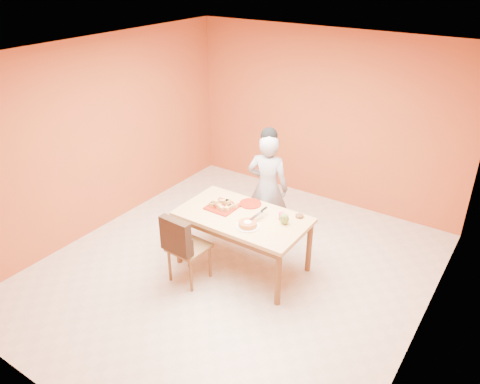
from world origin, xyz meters
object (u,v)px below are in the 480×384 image
Objects in this scene: red_dinner_plate at (250,204)px; magenta_glass at (281,216)px; dining_table at (243,222)px; dining_chair at (188,246)px; egg_ornament at (284,219)px; sponge_cake at (248,224)px; checker_tin at (299,216)px; pastry_platter at (223,207)px; person at (268,188)px.

red_dinner_plate is 0.53m from magenta_glass.
magenta_glass reaches higher than dining_table.
dining_chair is at bearing -123.43° from dining_table.
dining_chair is 1.21m from egg_ornament.
sponge_cake reaches higher than checker_tin.
egg_ornament reaches higher than dining_table.
egg_ornament is at bearing 5.95° from pastry_platter.
person reaches higher than pastry_platter.
dining_table is 0.74m from dining_chair.
person is at bearing 107.53° from sponge_cake.
magenta_glass is (0.76, 0.16, 0.04)m from pastry_platter.
pastry_platter is 3.57× the size of checker_tin.
dining_chair is 1.19m from magenta_glass.
dining_chair is 0.61× the size of person.
sponge_cake is (0.52, -0.21, 0.03)m from pastry_platter.
egg_ornament reaches higher than sponge_cake.
pastry_platter is 0.78m from magenta_glass.
dining_table is 0.56m from egg_ornament.
dining_table is 5.64× the size of red_dinner_plate.
dining_table is at bearing 135.77° from sponge_cake.
egg_ornament is at bearing 40.21° from dining_chair.
magenta_glass is (0.52, -0.11, 0.04)m from red_dinner_plate.
red_dinner_plate is (0.03, -0.48, -0.02)m from person.
red_dinner_plate is at bearing 72.80° from dining_chair.
dining_table is 17.10× the size of magenta_glass.
dining_chair is 0.78m from sponge_cake.
person is 0.92m from egg_ornament.
egg_ornament is 1.54× the size of magenta_glass.
sponge_cake is at bearing 37.28° from dining_chair.
magenta_glass is (0.24, 0.37, 0.01)m from sponge_cake.
pastry_platter is at bearing -168.14° from magenta_glass.
person reaches higher than dining_table.
magenta_glass reaches higher than red_dinner_plate.
person is at bearing 93.79° from red_dinner_plate.
dining_table is 0.70m from checker_tin.
dining_chair is 3.34× the size of red_dinner_plate.
person reaches higher than sponge_cake.
sponge_cake is (0.30, -0.96, 0.01)m from person.
dining_chair is 0.99m from red_dinner_plate.
person is 16.75× the size of magenta_glass.
person is (0.29, 1.37, 0.29)m from dining_chair.
dining_table is at bearing -149.63° from checker_tin.
person is 0.82m from checker_tin.
checker_tin is at bearing 4.96° from red_dinner_plate.
magenta_glass reaches higher than pastry_platter.
dining_chair is 10.14× the size of magenta_glass.
person is 5.52× the size of red_dinner_plate.
pastry_platter is at bearing -160.28° from checker_tin.
dining_chair is (-0.40, -0.60, -0.17)m from dining_table.
dining_chair is at bearing -141.55° from egg_ornament.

